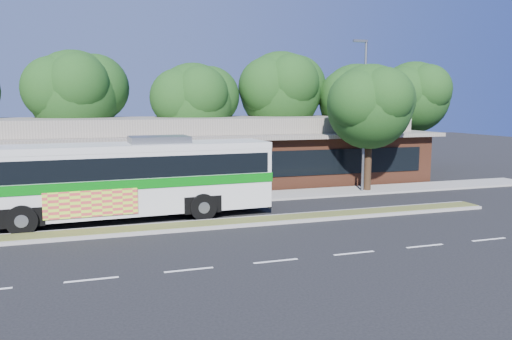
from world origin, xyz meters
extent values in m
plane|color=black|center=(0.00, 0.00, 0.00)|extent=(120.00, 120.00, 0.00)
cube|color=#414B20|center=(0.00, 0.60, 0.07)|extent=(26.00, 1.10, 0.15)
cube|color=gray|center=(0.00, 6.40, 0.06)|extent=(44.00, 2.60, 0.12)
cube|color=#5B2D1C|center=(0.00, 13.00, 1.60)|extent=(32.00, 10.00, 3.20)
cube|color=slate|center=(0.00, 13.00, 3.32)|extent=(33.20, 11.20, 0.24)
cube|color=slate|center=(0.00, 13.00, 3.95)|extent=(30.00, 8.00, 1.00)
cube|color=black|center=(0.00, 7.97, 1.70)|extent=(30.00, 0.06, 1.60)
cylinder|color=slate|center=(9.60, 6.00, 4.50)|extent=(0.16, 0.16, 9.00)
cube|color=slate|center=(9.20, 6.00, 9.00)|extent=(0.90, 0.18, 0.14)
cylinder|color=black|center=(-7.00, 16.00, 2.10)|extent=(0.44, 0.44, 4.20)
sphere|color=#153913|center=(-7.00, 16.00, 6.00)|extent=(6.00, 6.00, 6.00)
sphere|color=#153913|center=(-5.65, 16.45, 6.48)|extent=(4.68, 4.68, 4.68)
cylinder|color=black|center=(1.00, 15.00, 1.89)|extent=(0.44, 0.44, 3.78)
sphere|color=#153913|center=(1.00, 15.00, 5.46)|extent=(5.60, 5.60, 5.60)
sphere|color=#153913|center=(2.26, 15.42, 5.91)|extent=(4.37, 4.37, 4.37)
cylinder|color=black|center=(8.00, 16.00, 2.21)|extent=(0.44, 0.44, 4.41)
sphere|color=#153913|center=(8.00, 16.00, 6.27)|extent=(6.20, 6.20, 6.20)
sphere|color=#153913|center=(9.39, 16.46, 6.77)|extent=(4.84, 4.84, 4.84)
cylinder|color=black|center=(14.00, 15.00, 1.93)|extent=(0.44, 0.44, 3.86)
sphere|color=#153913|center=(14.00, 15.00, 5.60)|extent=(5.80, 5.80, 5.80)
sphere|color=#153913|center=(15.30, 15.43, 6.07)|extent=(4.52, 4.52, 4.52)
cylinder|color=black|center=(20.00, 16.00, 2.06)|extent=(0.44, 0.44, 4.12)
sphere|color=#153913|center=(20.00, 16.00, 5.92)|extent=(6.00, 6.00, 6.00)
sphere|color=#153913|center=(21.35, 16.45, 6.40)|extent=(4.68, 4.68, 4.68)
cube|color=silver|center=(-4.60, 3.02, 1.96)|extent=(13.76, 3.55, 3.14)
cube|color=black|center=(-4.25, 3.03, 2.58)|extent=(12.68, 3.56, 0.94)
cube|color=silver|center=(-4.60, 3.02, 3.39)|extent=(13.79, 3.58, 0.30)
cube|color=#04640D|center=(-4.60, 3.02, 1.86)|extent=(13.84, 3.62, 0.43)
cube|color=black|center=(2.24, 3.35, 2.70)|extent=(0.18, 2.38, 1.25)
cube|color=#CD3E3C|center=(-6.00, 1.46, 1.14)|extent=(3.86, 0.24, 1.14)
cube|color=slate|center=(-2.89, 3.10, 3.68)|extent=(2.81, 1.95, 0.34)
cylinder|color=black|center=(-8.73, 1.39, 0.63)|extent=(1.27, 0.47, 1.25)
cylinder|color=black|center=(-8.86, 4.24, 0.63)|extent=(1.27, 0.47, 1.25)
cylinder|color=black|center=(-1.12, 1.76, 0.63)|extent=(1.27, 0.47, 1.25)
cylinder|color=black|center=(-1.26, 4.61, 0.63)|extent=(1.27, 0.47, 1.25)
cylinder|color=black|center=(10.05, 6.20, 1.83)|extent=(0.44, 0.44, 3.66)
sphere|color=#153913|center=(10.05, 6.20, 5.19)|extent=(5.10, 5.10, 5.10)
sphere|color=#153913|center=(11.20, 6.58, 5.60)|extent=(3.98, 3.98, 3.98)
camera|label=1|loc=(-5.68, -20.51, 5.32)|focal=35.00mm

